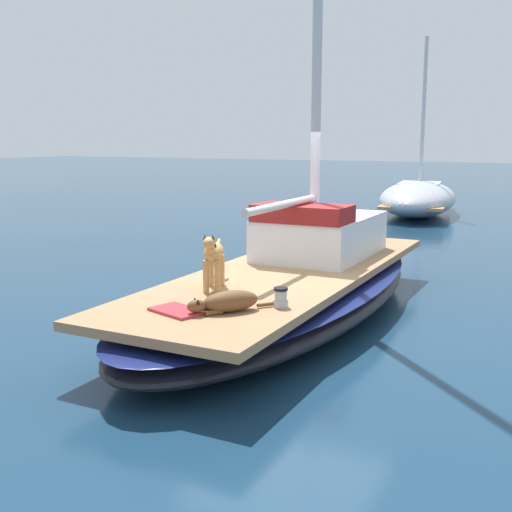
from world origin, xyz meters
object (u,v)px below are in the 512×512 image
dog_tan (213,255)px  deck_winch (281,298)px  coiled_rope (216,278)px  moored_boat_far_astern (418,198)px  dog_brown (227,302)px  deck_towel (178,311)px  sailboat_main (289,293)px

dog_tan → deck_winch: size_ratio=4.29×
coiled_rope → moored_boat_far_astern: size_ratio=0.05×
dog_tan → dog_brown: 1.02m
dog_tan → coiled_rope: (-0.26, 0.50, -0.40)m
dog_tan → deck_towel: dog_tan is taller
dog_tan → deck_towel: size_ratio=1.61×
deck_winch → deck_towel: deck_winch is taller
coiled_rope → dog_tan: bearing=-62.4°
deck_towel → dog_tan: bearing=98.9°
sailboat_main → dog_tan: size_ratio=8.06×
dog_brown → coiled_rope: 1.53m
sailboat_main → dog_brown: dog_brown is taller
sailboat_main → deck_winch: (0.70, -1.83, 0.42)m
deck_towel → sailboat_main: bearing=86.5°
dog_tan → coiled_rope: bearing=117.6°
dog_tan → moored_boat_far_astern: bearing=92.8°
dog_brown → coiled_rope: dog_brown is taller
dog_tan → dog_brown: size_ratio=1.13×
dog_brown → deck_winch: 0.59m
sailboat_main → coiled_rope: bearing=-120.0°
sailboat_main → moored_boat_far_astern: (-1.00, 12.52, 0.23)m
dog_brown → deck_winch: (0.41, 0.42, -0.01)m
dog_brown → deck_towel: 0.51m
coiled_rope → moored_boat_far_astern: (-0.43, 13.51, -0.12)m
dog_brown → deck_towel: size_ratio=1.42×
deck_winch → moored_boat_far_astern: size_ratio=0.04×
deck_winch → sailboat_main: bearing=111.0°
sailboat_main → deck_winch: bearing=-69.0°
deck_winch → moored_boat_far_astern: bearing=96.8°
coiled_rope → deck_towel: coiled_rope is taller
moored_boat_far_astern → coiled_rope: bearing=-88.2°
sailboat_main → dog_tan: dog_tan is taller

